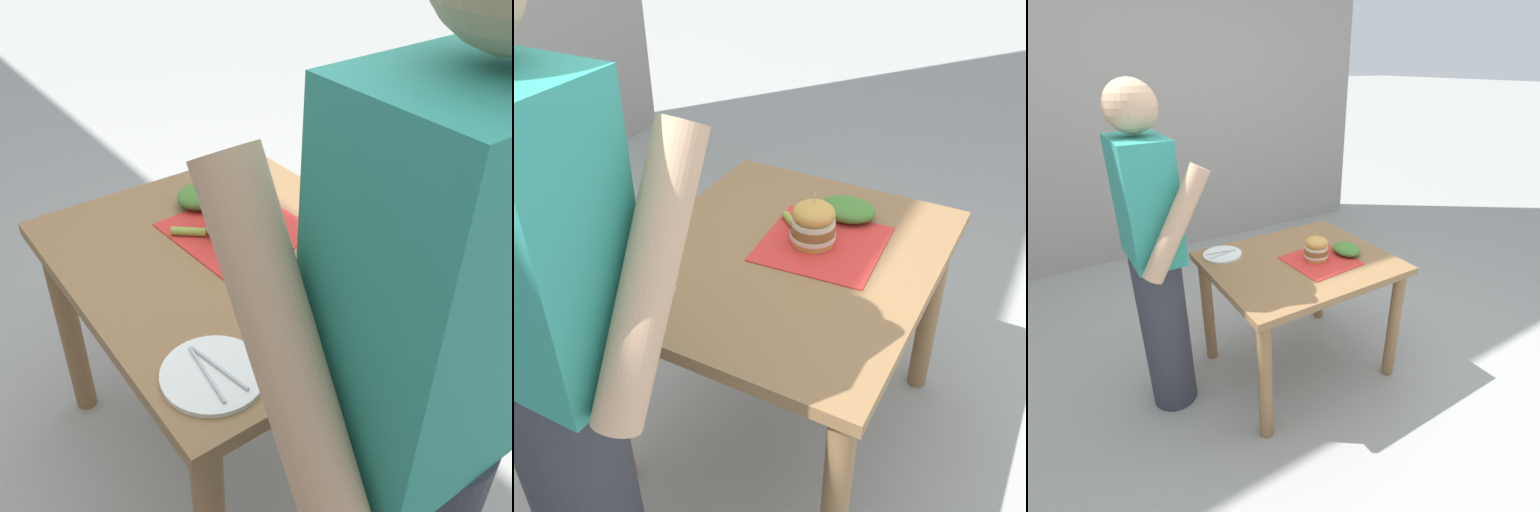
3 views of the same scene
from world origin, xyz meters
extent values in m
plane|color=#9E9E99|center=(0.00, 0.00, 0.00)|extent=(80.00, 80.00, 0.00)
cube|color=olive|center=(0.00, 0.00, 0.72)|extent=(0.84, 0.98, 0.04)
cylinder|color=olive|center=(-0.36, -0.43, 0.35)|extent=(0.07, 0.07, 0.70)
cylinder|color=olive|center=(0.36, -0.43, 0.35)|extent=(0.07, 0.07, 0.70)
cylinder|color=olive|center=(-0.36, 0.43, 0.35)|extent=(0.07, 0.07, 0.70)
cube|color=red|center=(-0.07, -0.09, 0.75)|extent=(0.37, 0.37, 0.00)
cylinder|color=gold|center=(-0.04, -0.08, 0.76)|extent=(0.13, 0.13, 0.02)
cylinder|color=beige|center=(-0.04, -0.08, 0.77)|extent=(0.14, 0.14, 0.01)
cylinder|color=brown|center=(-0.04, -0.08, 0.80)|extent=(0.13, 0.13, 0.03)
cylinder|color=beige|center=(-0.04, -0.08, 0.82)|extent=(0.13, 0.13, 0.01)
ellipsoid|color=gold|center=(-0.04, -0.08, 0.85)|extent=(0.13, 0.13, 0.07)
cylinder|color=#D1B77F|center=(-0.04, -0.08, 0.89)|extent=(0.00, 0.00, 0.05)
cylinder|color=#8EA83D|center=(0.05, -0.14, 0.76)|extent=(0.09, 0.08, 0.02)
cylinder|color=white|center=(0.28, 0.34, 0.75)|extent=(0.22, 0.22, 0.01)
cylinder|color=silver|center=(0.26, 0.34, 0.76)|extent=(0.04, 0.17, 0.01)
cylinder|color=silver|center=(0.29, 0.34, 0.76)|extent=(0.03, 0.17, 0.01)
ellipsoid|color=#477F33|center=(-0.08, -0.27, 0.77)|extent=(0.18, 0.14, 0.06)
cube|color=teal|center=(0.14, 0.75, 1.18)|extent=(0.36, 0.22, 0.56)
cylinder|color=tan|center=(0.37, 0.69, 1.13)|extent=(0.09, 0.34, 0.50)
camera|label=1|loc=(0.71, 1.09, 1.65)|focal=42.00mm
camera|label=2|loc=(-0.63, 1.29, 1.71)|focal=42.00mm
camera|label=3|loc=(-1.65, 1.13, 1.75)|focal=28.00mm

